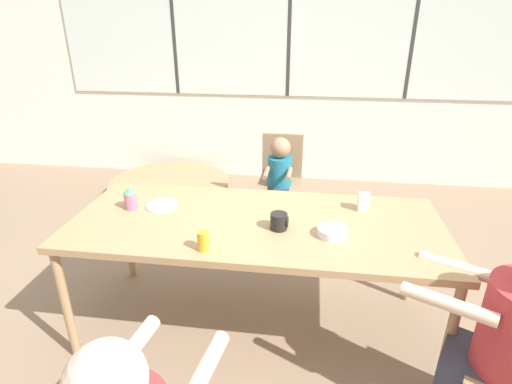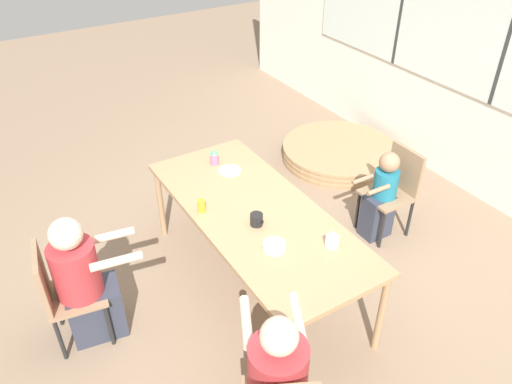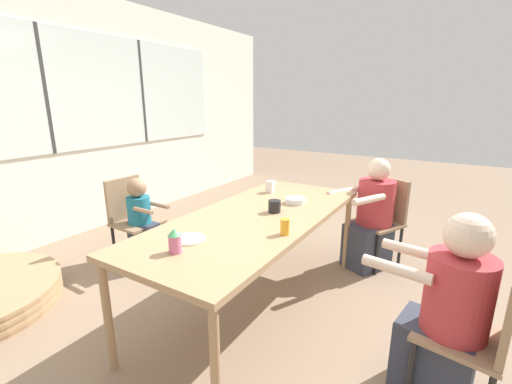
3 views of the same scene
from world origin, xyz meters
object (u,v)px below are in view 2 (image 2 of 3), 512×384
at_px(person_man_blue_shirt, 85,285).
at_px(chair_for_man_blue_shirt, 60,289).
at_px(chair_for_toddler, 396,185).
at_px(juice_glass, 201,206).
at_px(milk_carton_small, 332,241).
at_px(sippy_cup, 214,157).
at_px(bowl_white_shallow, 274,246).
at_px(person_toddler, 381,198).
at_px(coffee_mug, 257,220).
at_px(folded_table_stack, 339,153).

bearing_deg(person_man_blue_shirt, chair_for_man_blue_shirt, -90.00).
distance_m(chair_for_toddler, juice_glass, 1.87).
xyz_separation_m(chair_for_man_blue_shirt, milk_carton_small, (0.86, 1.69, 0.31)).
height_order(sippy_cup, milk_carton_small, sippy_cup).
height_order(chair_for_toddler, milk_carton_small, milk_carton_small).
bearing_deg(juice_glass, bowl_white_shallow, 19.78).
height_order(person_man_blue_shirt, juice_glass, person_man_blue_shirt).
height_order(person_toddler, juice_glass, person_toddler).
relative_size(coffee_mug, milk_carton_small, 0.94).
bearing_deg(person_man_blue_shirt, chair_for_toddler, 94.14).
bearing_deg(person_toddler, person_man_blue_shirt, 86.11).
bearing_deg(folded_table_stack, chair_for_toddler, -18.21).
bearing_deg(person_toddler, bowl_white_shallow, 106.86).
distance_m(bowl_white_shallow, folded_table_stack, 2.70).
height_order(juice_glass, milk_carton_small, milk_carton_small).
bearing_deg(milk_carton_small, sippy_cup, -172.92).
xyz_separation_m(person_toddler, juice_glass, (-0.25, -1.67, 0.40)).
height_order(juice_glass, bowl_white_shallow, juice_glass).
bearing_deg(coffee_mug, juice_glass, -143.07).
xyz_separation_m(person_man_blue_shirt, milk_carton_small, (0.83, 1.52, 0.33)).
xyz_separation_m(bowl_white_shallow, folded_table_stack, (-1.66, 2.01, -0.69)).
bearing_deg(chair_for_man_blue_shirt, folded_table_stack, 115.64).
height_order(person_man_blue_shirt, person_toddler, person_man_blue_shirt).
relative_size(sippy_cup, juice_glass, 1.39).
bearing_deg(chair_for_toddler, sippy_cup, 61.61).
height_order(milk_carton_small, folded_table_stack, milk_carton_small).
xyz_separation_m(chair_for_toddler, person_man_blue_shirt, (-0.24, -2.78, -0.02)).
xyz_separation_m(person_man_blue_shirt, juice_glass, (-0.01, 0.95, 0.33)).
xyz_separation_m(coffee_mug, bowl_white_shallow, (0.29, -0.04, -0.02)).
height_order(chair_for_man_blue_shirt, folded_table_stack, chair_for_man_blue_shirt).
distance_m(coffee_mug, folded_table_stack, 2.51).
relative_size(sippy_cup, milk_carton_small, 1.34).
bearing_deg(folded_table_stack, person_man_blue_shirt, -72.22).
distance_m(chair_for_toddler, person_toddler, 0.18).
bearing_deg(chair_for_man_blue_shirt, chair_for_toddler, 93.90).
bearing_deg(person_man_blue_shirt, milk_carton_small, 70.40).
distance_m(chair_for_man_blue_shirt, juice_glass, 1.15).
xyz_separation_m(chair_for_man_blue_shirt, coffee_mug, (0.37, 1.38, 0.30)).
bearing_deg(chair_for_man_blue_shirt, sippy_cup, 118.91).
bearing_deg(chair_for_man_blue_shirt, milk_carton_small, 72.11).
xyz_separation_m(milk_carton_small, bowl_white_shallow, (-0.20, -0.34, -0.03)).
distance_m(person_toddler, folded_table_stack, 1.42).
distance_m(chair_for_man_blue_shirt, person_toddler, 2.80).
bearing_deg(sippy_cup, person_man_blue_shirt, -67.03).
distance_m(juice_glass, milk_carton_small, 1.02).
xyz_separation_m(juice_glass, milk_carton_small, (0.85, 0.58, 0.00)).
bearing_deg(juice_glass, person_toddler, 81.54).
bearing_deg(milk_carton_small, folded_table_stack, 138.09).
bearing_deg(sippy_cup, chair_for_toddler, 60.31).
xyz_separation_m(person_man_blue_shirt, sippy_cup, (-0.57, 1.35, 0.35)).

